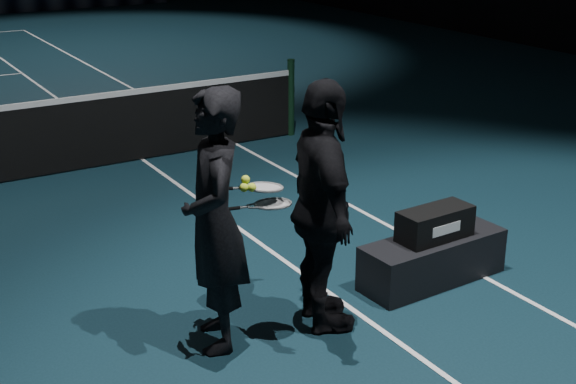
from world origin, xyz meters
name	(u,v)px	position (x,y,z in m)	size (l,w,h in m)	color
net_post_right	(291,98)	(6.40, 0.00, 0.55)	(0.10, 0.10, 1.10)	black
player_bench	(433,259)	(5.04, -4.69, 0.21)	(1.39, 0.46, 0.42)	black
racket_bag	(435,224)	(5.04, -4.69, 0.55)	(0.69, 0.30, 0.28)	black
bag_signature	(447,229)	(5.04, -4.84, 0.55)	(0.32, 0.00, 0.09)	white
player_a	(215,222)	(2.93, -4.65, 1.01)	(0.73, 0.48, 2.01)	black
player_b	(323,208)	(3.76, -4.84, 1.01)	(1.18, 0.49, 2.01)	black
racket_lower	(273,204)	(3.36, -4.75, 1.09)	(0.68, 0.22, 0.03)	black
racket_upper	(265,187)	(3.32, -4.70, 1.22)	(0.68, 0.22, 0.03)	black
tennis_balls	(247,185)	(3.18, -4.70, 1.26)	(0.12, 0.10, 0.12)	#A6D72D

